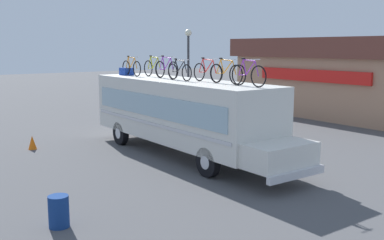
{
  "coord_description": "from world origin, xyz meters",
  "views": [
    {
      "loc": [
        14.97,
        -10.21,
        4.33
      ],
      "look_at": [
        0.87,
        0.0,
        1.51
      ],
      "focal_mm": 42.49,
      "sensor_mm": 36.0,
      "label": 1
    }
  ],
  "objects_px": {
    "trash_bin": "(59,211)",
    "traffic_cone": "(32,142)",
    "rooftop_bicycle_7": "(248,75)",
    "bus": "(182,111)",
    "rooftop_bicycle_3": "(166,69)",
    "rooftop_bicycle_2": "(154,68)",
    "rooftop_bicycle_5": "(207,72)",
    "rooftop_bicycle_1": "(131,68)",
    "rooftop_bicycle_4": "(179,71)",
    "rooftop_bicycle_6": "(226,73)",
    "luggage_bag_1": "(127,71)",
    "street_lamp": "(188,60)"
  },
  "relations": [
    {
      "from": "trash_bin",
      "to": "traffic_cone",
      "type": "height_order",
      "value": "trash_bin"
    },
    {
      "from": "rooftop_bicycle_7",
      "to": "trash_bin",
      "type": "xyz_separation_m",
      "value": [
        0.74,
        -6.83,
        -3.02
      ]
    },
    {
      "from": "traffic_cone",
      "to": "bus",
      "type": "bearing_deg",
      "value": 45.43
    },
    {
      "from": "rooftop_bicycle_3",
      "to": "rooftop_bicycle_2",
      "type": "bearing_deg",
      "value": 173.34
    },
    {
      "from": "rooftop_bicycle_2",
      "to": "rooftop_bicycle_5",
      "type": "xyz_separation_m",
      "value": [
        3.62,
        0.13,
        -0.01
      ]
    },
    {
      "from": "rooftop_bicycle_1",
      "to": "rooftop_bicycle_4",
      "type": "bearing_deg",
      "value": 2.98
    },
    {
      "from": "rooftop_bicycle_1",
      "to": "rooftop_bicycle_3",
      "type": "relative_size",
      "value": 0.98
    },
    {
      "from": "rooftop_bicycle_3",
      "to": "rooftop_bicycle_6",
      "type": "height_order",
      "value": "rooftop_bicycle_3"
    },
    {
      "from": "luggage_bag_1",
      "to": "rooftop_bicycle_5",
      "type": "height_order",
      "value": "rooftop_bicycle_5"
    },
    {
      "from": "traffic_cone",
      "to": "trash_bin",
      "type": "bearing_deg",
      "value": -12.93
    },
    {
      "from": "rooftop_bicycle_4",
      "to": "luggage_bag_1",
      "type": "bearing_deg",
      "value": -178.71
    },
    {
      "from": "rooftop_bicycle_7",
      "to": "trash_bin",
      "type": "height_order",
      "value": "rooftop_bicycle_7"
    },
    {
      "from": "rooftop_bicycle_6",
      "to": "street_lamp",
      "type": "relative_size",
      "value": 0.33
    },
    {
      "from": "traffic_cone",
      "to": "street_lamp",
      "type": "distance_m",
      "value": 11.44
    },
    {
      "from": "rooftop_bicycle_5",
      "to": "rooftop_bicycle_6",
      "type": "bearing_deg",
      "value": -0.62
    },
    {
      "from": "rooftop_bicycle_1",
      "to": "street_lamp",
      "type": "distance_m",
      "value": 7.58
    },
    {
      "from": "rooftop_bicycle_4",
      "to": "trash_bin",
      "type": "bearing_deg",
      "value": -56.48
    },
    {
      "from": "rooftop_bicycle_2",
      "to": "traffic_cone",
      "type": "bearing_deg",
      "value": -115.26
    },
    {
      "from": "rooftop_bicycle_7",
      "to": "street_lamp",
      "type": "relative_size",
      "value": 0.31
    },
    {
      "from": "rooftop_bicycle_3",
      "to": "trash_bin",
      "type": "xyz_separation_m",
      "value": [
        5.5,
        -6.65,
        -3.03
      ]
    },
    {
      "from": "luggage_bag_1",
      "to": "rooftop_bicycle_3",
      "type": "relative_size",
      "value": 0.35
    },
    {
      "from": "rooftop_bicycle_2",
      "to": "rooftop_bicycle_6",
      "type": "relative_size",
      "value": 0.97
    },
    {
      "from": "bus",
      "to": "trash_bin",
      "type": "height_order",
      "value": "bus"
    },
    {
      "from": "rooftop_bicycle_4",
      "to": "rooftop_bicycle_2",
      "type": "bearing_deg",
      "value": 172.81
    },
    {
      "from": "bus",
      "to": "street_lamp",
      "type": "xyz_separation_m",
      "value": [
        -7.8,
        5.86,
        1.78
      ]
    },
    {
      "from": "rooftop_bicycle_6",
      "to": "traffic_cone",
      "type": "distance_m",
      "value": 9.03
    },
    {
      "from": "rooftop_bicycle_7",
      "to": "traffic_cone",
      "type": "height_order",
      "value": "rooftop_bicycle_7"
    },
    {
      "from": "bus",
      "to": "street_lamp",
      "type": "relative_size",
      "value": 2.08
    },
    {
      "from": "traffic_cone",
      "to": "street_lamp",
      "type": "xyz_separation_m",
      "value": [
        -3.24,
        10.48,
        3.25
      ]
    },
    {
      "from": "traffic_cone",
      "to": "street_lamp",
      "type": "bearing_deg",
      "value": 107.2
    },
    {
      "from": "rooftop_bicycle_3",
      "to": "rooftop_bicycle_5",
      "type": "height_order",
      "value": "rooftop_bicycle_3"
    },
    {
      "from": "rooftop_bicycle_1",
      "to": "rooftop_bicycle_6",
      "type": "xyz_separation_m",
      "value": [
        5.87,
        0.61,
        0.01
      ]
    },
    {
      "from": "rooftop_bicycle_7",
      "to": "trash_bin",
      "type": "distance_m",
      "value": 7.5
    },
    {
      "from": "rooftop_bicycle_1",
      "to": "rooftop_bicycle_6",
      "type": "distance_m",
      "value": 5.9
    },
    {
      "from": "rooftop_bicycle_3",
      "to": "street_lamp",
      "type": "height_order",
      "value": "street_lamp"
    },
    {
      "from": "luggage_bag_1",
      "to": "rooftop_bicycle_1",
      "type": "relative_size",
      "value": 0.36
    },
    {
      "from": "rooftop_bicycle_2",
      "to": "rooftop_bicycle_4",
      "type": "relative_size",
      "value": 1.06
    },
    {
      "from": "bus",
      "to": "rooftop_bicycle_1",
      "type": "xyz_separation_m",
      "value": [
        -3.48,
        -0.37,
        1.63
      ]
    },
    {
      "from": "rooftop_bicycle_3",
      "to": "rooftop_bicycle_5",
      "type": "bearing_deg",
      "value": 6.48
    },
    {
      "from": "rooftop_bicycle_2",
      "to": "rooftop_bicycle_3",
      "type": "relative_size",
      "value": 0.99
    },
    {
      "from": "street_lamp",
      "to": "rooftop_bicycle_4",
      "type": "bearing_deg",
      "value": -37.45
    },
    {
      "from": "rooftop_bicycle_6",
      "to": "street_lamp",
      "type": "bearing_deg",
      "value": 151.13
    },
    {
      "from": "trash_bin",
      "to": "traffic_cone",
      "type": "xyz_separation_m",
      "value": [
        -8.95,
        2.05,
        -0.1
      ]
    },
    {
      "from": "bus",
      "to": "rooftop_bicycle_1",
      "type": "distance_m",
      "value": 3.86
    },
    {
      "from": "luggage_bag_1",
      "to": "traffic_cone",
      "type": "distance_m",
      "value": 5.24
    },
    {
      "from": "rooftop_bicycle_6",
      "to": "bus",
      "type": "bearing_deg",
      "value": -174.38
    },
    {
      "from": "rooftop_bicycle_1",
      "to": "traffic_cone",
      "type": "height_order",
      "value": "rooftop_bicycle_1"
    },
    {
      "from": "luggage_bag_1",
      "to": "rooftop_bicycle_7",
      "type": "bearing_deg",
      "value": 3.16
    },
    {
      "from": "rooftop_bicycle_5",
      "to": "rooftop_bicycle_7",
      "type": "height_order",
      "value": "rooftop_bicycle_7"
    },
    {
      "from": "street_lamp",
      "to": "luggage_bag_1",
      "type": "bearing_deg",
      "value": -59.04
    }
  ]
}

